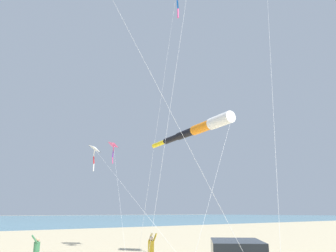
{
  "coord_description": "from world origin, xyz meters",
  "views": [
    {
      "loc": [
        -12.11,
        7.54,
        2.76
      ],
      "look_at": [
        3.27,
        -4.93,
        7.75
      ],
      "focal_mm": 36.63,
      "sensor_mm": 36.0,
      "label": 1
    }
  ],
  "objects_px": {
    "kite_windsock_purple_drifting": "(197,129)",
    "kite_delta_green_low_center": "(95,149)",
    "kite_delta_blue_topmost": "(114,145)",
    "person_child_green_jacket": "(151,248)",
    "person_child_grey_jacket": "(36,249)"
  },
  "relations": [
    {
      "from": "kite_delta_green_low_center",
      "to": "kite_windsock_purple_drifting",
      "type": "bearing_deg",
      "value": -164.58
    },
    {
      "from": "kite_delta_blue_topmost",
      "to": "person_child_green_jacket",
      "type": "bearing_deg",
      "value": 162.94
    },
    {
      "from": "kite_delta_blue_topmost",
      "to": "kite_windsock_purple_drifting",
      "type": "relative_size",
      "value": 1.44
    },
    {
      "from": "kite_delta_green_low_center",
      "to": "kite_windsock_purple_drifting",
      "type": "distance_m",
      "value": 7.62
    },
    {
      "from": "kite_delta_green_low_center",
      "to": "person_child_green_jacket",
      "type": "bearing_deg",
      "value": -162.91
    },
    {
      "from": "kite_delta_blue_topmost",
      "to": "person_child_grey_jacket",
      "type": "bearing_deg",
      "value": 126.58
    },
    {
      "from": "kite_delta_blue_topmost",
      "to": "kite_windsock_purple_drifting",
      "type": "bearing_deg",
      "value": 169.99
    },
    {
      "from": "kite_windsock_purple_drifting",
      "to": "kite_delta_green_low_center",
      "type": "bearing_deg",
      "value": 15.42
    },
    {
      "from": "kite_delta_green_low_center",
      "to": "kite_windsock_purple_drifting",
      "type": "height_order",
      "value": "kite_windsock_purple_drifting"
    },
    {
      "from": "person_child_green_jacket",
      "to": "person_child_grey_jacket",
      "type": "bearing_deg",
      "value": 52.76
    },
    {
      "from": "person_child_grey_jacket",
      "to": "kite_delta_blue_topmost",
      "type": "xyz_separation_m",
      "value": [
        5.68,
        -7.65,
        7.33
      ]
    },
    {
      "from": "kite_delta_green_low_center",
      "to": "person_child_grey_jacket",
      "type": "bearing_deg",
      "value": 101.61
    },
    {
      "from": "kite_delta_green_low_center",
      "to": "kite_delta_blue_topmost",
      "type": "xyz_separation_m",
      "value": [
        4.97,
        -4.2,
        1.51
      ]
    },
    {
      "from": "person_child_green_jacket",
      "to": "person_child_grey_jacket",
      "type": "distance_m",
      "value": 6.02
    },
    {
      "from": "person_child_green_jacket",
      "to": "kite_delta_blue_topmost",
      "type": "xyz_separation_m",
      "value": [
        9.32,
        -2.86,
        7.3
      ]
    }
  ]
}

